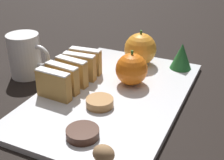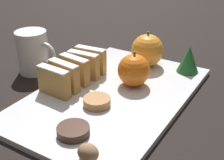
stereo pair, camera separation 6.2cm
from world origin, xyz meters
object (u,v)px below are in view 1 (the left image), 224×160
at_px(orange_far, 132,69).
at_px(orange_near, 141,49).
at_px(chocolate_cookie, 83,133).
at_px(walnut, 104,154).
at_px(coffee_mug, 26,56).

bearing_deg(orange_far, orange_near, 99.57).
bearing_deg(chocolate_cookie, walnut, -33.61).
bearing_deg(chocolate_cookie, orange_near, 92.87).
relative_size(orange_near, orange_far, 1.12).
height_order(orange_near, orange_far, orange_near).
bearing_deg(orange_far, walnut, -77.39).
xyz_separation_m(walnut, chocolate_cookie, (-0.06, 0.04, -0.01)).
distance_m(orange_far, chocolate_cookie, 0.21).
bearing_deg(walnut, orange_far, 102.61).
distance_m(chocolate_cookie, coffee_mug, 0.29).
relative_size(walnut, coffee_mug, 0.32).
bearing_deg(walnut, chocolate_cookie, 146.39).
relative_size(chocolate_cookie, coffee_mug, 0.52).
height_order(chocolate_cookie, coffee_mug, coffee_mug).
xyz_separation_m(walnut, coffee_mug, (-0.30, 0.20, 0.02)).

